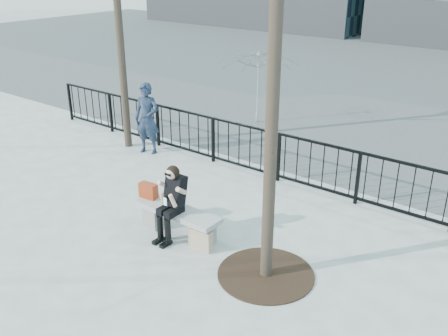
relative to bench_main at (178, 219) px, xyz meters
The scene contains 10 objects.
ground 0.30m from the bench_main, ahead, with size 120.00×120.00×0.00m, color gray.
street_surface 15.00m from the bench_main, 90.00° to the left, with size 60.00×23.00×0.01m, color #474747.
railing 3.01m from the bench_main, 90.00° to the left, with size 14.00×0.06×1.10m.
tree_grate 1.92m from the bench_main, ahead, with size 1.50×1.50×0.02m, color black.
bench_main is the anchor object (origin of this frame).
seated_woman 0.40m from the bench_main, 90.00° to the right, with size 0.50×0.64×1.34m.
handbag 0.80m from the bench_main, behind, with size 0.34×0.16×0.28m, color #962F12.
shopping_bag 0.67m from the bench_main, 12.16° to the right, with size 0.39×0.14×0.37m, color beige.
standing_man 4.14m from the bench_main, 142.42° to the left, with size 0.64×0.42×1.75m, color black.
vendor_umbrella 6.60m from the bench_main, 111.81° to the left, with size 2.31×2.35×2.12m, color gold.
Camera 1 is at (5.28, -5.60, 4.56)m, focal length 40.00 mm.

